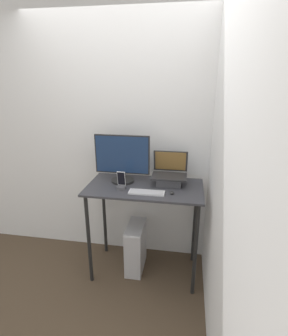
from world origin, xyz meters
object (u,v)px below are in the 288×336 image
cell_phone (121,185)px  keyboard (147,192)px  computer_tower (136,247)px  laptop (169,176)px  monitor (122,161)px  mouse (172,193)px

cell_phone → keyboard: bearing=-12.4°
cell_phone → computer_tower: bearing=46.7°
keyboard → laptop: bearing=54.5°
monitor → keyboard: 0.41m
monitor → mouse: 0.57m
laptop → cell_phone: (-0.42, -0.19, -0.04)m
laptop → keyboard: 0.31m
laptop → monitor: size_ratio=0.62×
monitor → cell_phone: (0.03, -0.18, -0.17)m
laptop → cell_phone: size_ratio=1.95×
keyboard → computer_tower: (-0.14, 0.16, -0.70)m
laptop → cell_phone: bearing=-155.0°
monitor → cell_phone: bearing=-80.0°
laptop → keyboard: (-0.18, -0.25, -0.07)m
computer_tower → laptop: bearing=15.1°
keyboard → cell_phone: 0.25m
laptop → monitor: monitor is taller
mouse → cell_phone: size_ratio=0.33×
laptop → mouse: bearing=-79.6°
laptop → mouse: (0.04, -0.23, -0.07)m
cell_phone → computer_tower: 0.75m
keyboard → computer_tower: size_ratio=0.63×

